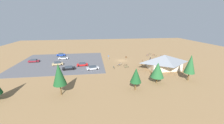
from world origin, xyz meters
TOP-DOWN VIEW (x-y plane):
  - ground at (0.00, 0.00)m, footprint 160.00×160.00m
  - parking_lot_asphalt at (27.04, -1.13)m, footprint 36.65×32.77m
  - bike_pavilion at (-13.52, 13.68)m, footprint 14.08×9.70m
  - trash_bin at (-3.23, -4.36)m, footprint 0.60×0.60m
  - lot_sign at (5.86, -2.06)m, footprint 0.56×0.08m
  - pine_center at (-5.43, 24.91)m, footprint 3.89×3.89m
  - pine_far_west at (21.14, 28.29)m, footprint 3.22×3.22m
  - pine_midwest at (2.11, 28.20)m, footprint 2.95×2.95m
  - pine_far_east at (-15.88, 24.56)m, footprint 3.12×3.12m
  - bicycle_blue_near_sign at (-21.74, -4.34)m, footprint 0.48×1.79m
  - bicycle_black_front_row at (0.03, 8.13)m, footprint 1.72×0.51m
  - bicycle_red_yard_right at (-18.85, -7.32)m, footprint 1.70×0.59m
  - bicycle_purple_back_row at (-15.25, -6.66)m, footprint 0.60×1.60m
  - bicycle_yellow_yard_center at (-19.17, -5.38)m, footprint 0.54×1.74m
  - bicycle_teal_by_bin at (5.16, 10.36)m, footprint 0.61×1.57m
  - bicycle_white_yard_front at (1.65, 6.06)m, footprint 1.64×0.75m
  - bicycle_orange_edge_north at (-10.85, 4.24)m, footprint 0.58×1.71m
  - bicycle_green_yard_left at (0.11, 10.34)m, footprint 1.64×0.48m
  - bicycle_silver_mid_cluster at (-17.48, -9.25)m, footprint 1.74×0.64m
  - bicycle_blue_lone_west at (2.57, 7.56)m, footprint 1.59×0.48m
  - car_silver_by_curb at (13.31, 10.57)m, footprint 4.91×2.83m
  - car_maroon_aisle_side at (39.16, -2.77)m, footprint 4.38×1.71m
  - car_tan_back_corner at (27.70, 3.20)m, footprint 4.58×2.70m
  - car_white_mid_lot at (27.18, -6.32)m, footprint 4.35×1.88m
  - car_red_second_row at (17.48, 5.57)m, footprint 4.59×2.39m
  - car_blue_end_stall at (29.65, -13.09)m, footprint 4.42×2.28m
  - car_black_inner_stall at (22.21, 9.45)m, footprint 4.89×2.58m
  - visitor_crossing_yard at (-13.33, 1.49)m, footprint 0.36×0.36m

SIDE VIEW (x-z plane):
  - ground at x=0.00m, z-range 0.00..0.00m
  - parking_lot_asphalt at x=27.04m, z-range 0.00..0.05m
  - bicycle_blue_lone_west at x=2.57m, z-range -0.06..0.76m
  - bicycle_purple_back_row at x=-15.25m, z-range -0.06..0.76m
  - bicycle_orange_edge_north at x=-10.85m, z-range -0.04..0.75m
  - bicycle_white_yard_front at x=1.65m, z-range -0.04..0.75m
  - bicycle_green_yard_left at x=0.11m, z-range -0.02..0.74m
  - bicycle_teal_by_bin at x=5.16m, z-range -0.03..0.76m
  - bicycle_black_front_row at x=0.03m, z-range -0.05..0.77m
  - bicycle_red_yard_right at x=-18.85m, z-range -0.05..0.82m
  - bicycle_blue_near_sign at x=-21.74m, z-range -0.06..0.84m
  - bicycle_silver_mid_cluster at x=-17.48m, z-range -0.04..0.83m
  - bicycle_yellow_yard_center at x=-19.17m, z-range -0.05..0.83m
  - trash_bin at x=-3.23m, z-range 0.00..0.90m
  - car_black_inner_stall at x=22.21m, z-range 0.06..1.34m
  - car_red_second_row at x=17.48m, z-range 0.05..1.36m
  - car_white_mid_lot at x=27.18m, z-range 0.05..1.38m
  - car_maroon_aisle_side at x=39.16m, z-range 0.05..1.40m
  - car_silver_by_curb at x=13.31m, z-range 0.05..1.41m
  - car_blue_end_stall at x=29.65m, z-range 0.04..1.46m
  - car_tan_back_corner at x=27.70m, z-range 0.04..1.52m
  - visitor_crossing_yard at x=-13.33m, z-range 0.04..1.78m
  - lot_sign at x=5.86m, z-range 0.31..2.51m
  - bike_pavilion at x=-13.52m, z-range 0.40..5.96m
  - pine_center at x=-5.43m, z-range 0.90..7.14m
  - pine_midwest at x=2.11m, z-range 1.07..7.16m
  - pine_far_east at x=-15.88m, z-range 1.19..9.37m
  - pine_far_west at x=21.14m, z-range 1.38..9.51m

